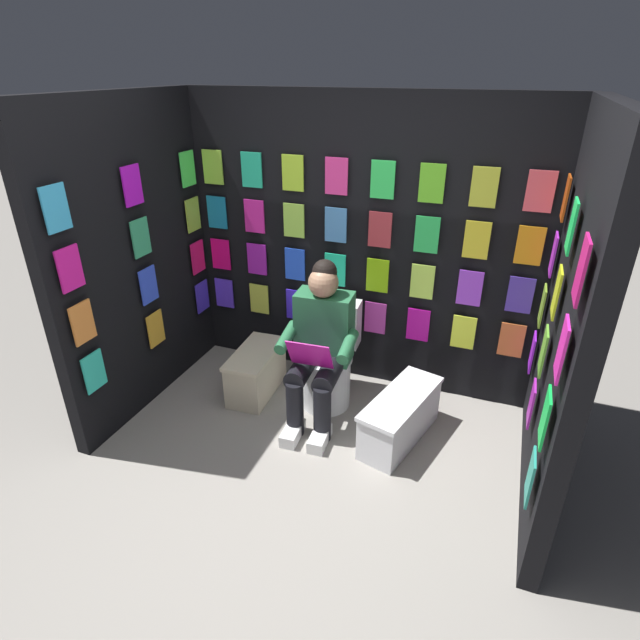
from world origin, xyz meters
name	(u,v)px	position (x,y,z in m)	size (l,w,h in m)	color
ground_plane	(272,512)	(0.00, 0.00, 0.00)	(30.00, 30.00, 0.00)	gray
display_wall_back	(360,247)	(0.00, -1.66, 1.12)	(2.83, 0.14, 2.23)	black
display_wall_left	(567,325)	(-1.42, -0.81, 1.12)	(0.14, 1.61, 2.23)	black
display_wall_right	(135,261)	(1.42, -0.81, 1.12)	(0.14, 1.61, 2.23)	black
toilet	(328,362)	(0.09, -1.21, 0.33)	(0.42, 0.57, 0.77)	white
person_reading	(320,345)	(0.07, -0.99, 0.60)	(0.54, 0.70, 1.19)	#286B42
comic_longbox_near	(256,372)	(0.65, -1.09, 0.19)	(0.33, 0.62, 0.37)	beige
comic_longbox_far	(400,417)	(-0.55, -0.93, 0.18)	(0.47, 0.81, 0.35)	silver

